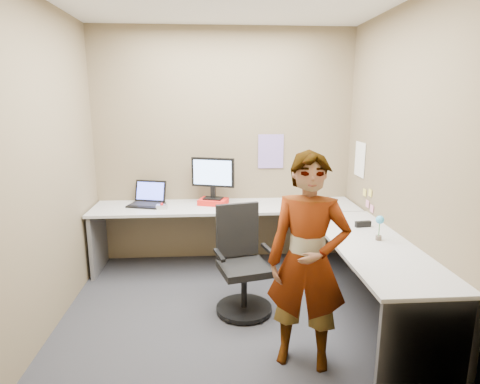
{
  "coord_description": "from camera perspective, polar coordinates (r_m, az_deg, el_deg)",
  "views": [
    {
      "loc": [
        -0.14,
        -3.4,
        1.89
      ],
      "look_at": [
        0.11,
        0.25,
        1.05
      ],
      "focal_mm": 30.0,
      "sensor_mm": 36.0,
      "label": 1
    }
  ],
  "objects": [
    {
      "name": "ground",
      "position": [
        3.89,
        -1.46,
        -16.13
      ],
      "size": [
        3.0,
        3.0,
        0.0
      ],
      "primitive_type": "plane",
      "color": "#25262A",
      "rests_on": "ground"
    },
    {
      "name": "wall_back",
      "position": [
        4.73,
        -2.26,
        6.36
      ],
      "size": [
        3.0,
        0.0,
        3.0
      ],
      "primitive_type": "plane",
      "rotation": [
        1.57,
        0.0,
        0.0
      ],
      "color": "#756448",
      "rests_on": "ground"
    },
    {
      "name": "wall_right",
      "position": [
        3.81,
        21.62,
        3.89
      ],
      "size": [
        0.0,
        2.7,
        2.7
      ],
      "primitive_type": "plane",
      "rotation": [
        1.57,
        0.0,
        -1.57
      ],
      "color": "#756448",
      "rests_on": "ground"
    },
    {
      "name": "wall_left",
      "position": [
        3.7,
        -25.52,
        3.28
      ],
      "size": [
        0.0,
        2.7,
        2.7
      ],
      "primitive_type": "plane",
      "rotation": [
        1.57,
        0.0,
        1.57
      ],
      "color": "#756448",
      "rests_on": "ground"
    },
    {
      "name": "desk",
      "position": [
        4.04,
        4.48,
        -5.89
      ],
      "size": [
        2.98,
        2.58,
        0.73
      ],
      "color": "#B6B6B6",
      "rests_on": "ground"
    },
    {
      "name": "paper_ream",
      "position": [
        4.58,
        -3.83,
        -1.38
      ],
      "size": [
        0.36,
        0.31,
        0.06
      ],
      "primitive_type": "cube",
      "rotation": [
        0.0,
        0.0,
        -0.31
      ],
      "color": "red",
      "rests_on": "desk"
    },
    {
      "name": "monitor",
      "position": [
        4.53,
        -3.89,
        2.46
      ],
      "size": [
        0.48,
        0.22,
        0.47
      ],
      "rotation": [
        0.0,
        0.0,
        -0.31
      ],
      "color": "black",
      "rests_on": "paper_ream"
    },
    {
      "name": "laptop",
      "position": [
        4.67,
        -12.95,
        -0.95
      ],
      "size": [
        0.44,
        0.4,
        0.26
      ],
      "rotation": [
        0.0,
        0.0,
        -0.28
      ],
      "color": "black",
      "rests_on": "desk"
    },
    {
      "name": "trackball_mouse",
      "position": [
        4.47,
        -11.05,
        -2.04
      ],
      "size": [
        0.12,
        0.08,
        0.07
      ],
      "color": "#B7B7BC",
      "rests_on": "desk"
    },
    {
      "name": "origami",
      "position": [
        4.34,
        -2.28,
        -2.19
      ],
      "size": [
        0.1,
        0.1,
        0.06
      ],
      "primitive_type": "cone",
      "color": "white",
      "rests_on": "desk"
    },
    {
      "name": "stapler",
      "position": [
        3.93,
        17.09,
        -4.38
      ],
      "size": [
        0.15,
        0.06,
        0.05
      ],
      "primitive_type": "cube",
      "rotation": [
        0.0,
        0.0,
        0.14
      ],
      "color": "black",
      "rests_on": "desk"
    },
    {
      "name": "flower",
      "position": [
        3.58,
        19.24,
        -4.31
      ],
      "size": [
        0.07,
        0.07,
        0.22
      ],
      "color": "brown",
      "rests_on": "desk"
    },
    {
      "name": "calendar_purple",
      "position": [
        4.77,
        4.4,
        5.79
      ],
      "size": [
        0.3,
        0.01,
        0.4
      ],
      "primitive_type": "cube",
      "color": "#846BB7",
      "rests_on": "wall_back"
    },
    {
      "name": "calendar_white",
      "position": [
        4.64,
        16.69,
        4.46
      ],
      "size": [
        0.01,
        0.28,
        0.38
      ],
      "primitive_type": "cube",
      "color": "white",
      "rests_on": "wall_right"
    },
    {
      "name": "sticky_note_a",
      "position": [
        4.37,
        18.02,
        -0.12
      ],
      "size": [
        0.01,
        0.07,
        0.07
      ],
      "primitive_type": "cube",
      "color": "#F2E059",
      "rests_on": "wall_right"
    },
    {
      "name": "sticky_note_b",
      "position": [
        4.45,
        17.67,
        -1.61
      ],
      "size": [
        0.01,
        0.07,
        0.07
      ],
      "primitive_type": "cube",
      "color": "pink",
      "rests_on": "wall_right"
    },
    {
      "name": "sticky_note_c",
      "position": [
        4.35,
        18.23,
        -2.26
      ],
      "size": [
        0.01,
        0.07,
        0.07
      ],
      "primitive_type": "cube",
      "color": "pink",
      "rests_on": "wall_right"
    },
    {
      "name": "sticky_note_d",
      "position": [
        4.52,
        17.3,
        -0.07
      ],
      "size": [
        0.01,
        0.07,
        0.07
      ],
      "primitive_type": "cube",
      "color": "#F2E059",
      "rests_on": "wall_right"
    },
    {
      "name": "office_chair",
      "position": [
        3.7,
        0.3,
        -10.96
      ],
      "size": [
        0.54,
        0.52,
        0.96
      ],
      "rotation": [
        0.0,
        0.0,
        0.24
      ],
      "color": "black",
      "rests_on": "ground"
    },
    {
      "name": "person",
      "position": [
        2.89,
        9.6,
        -9.84
      ],
      "size": [
        0.66,
        0.53,
        1.56
      ],
      "primitive_type": "imported",
      "rotation": [
        0.0,
        0.0,
        -0.32
      ],
      "color": "#999399",
      "rests_on": "ground"
    }
  ]
}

